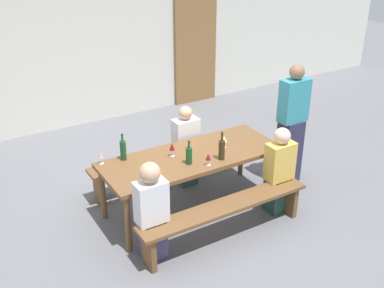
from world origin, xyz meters
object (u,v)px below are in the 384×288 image
(wooden_door, at_px, (196,50))
(tasting_table, at_px, (192,160))
(bench_near, at_px, (226,212))
(wine_glass_0, at_px, (208,157))
(wine_bottle_1, at_px, (222,149))
(wine_glass_2, at_px, (224,139))
(seated_guest_far_0, at_px, (186,148))
(standing_host, at_px, (291,127))
(wine_glass_3, at_px, (101,156))
(seated_guest_near_0, at_px, (152,212))
(wine_bottle_0, at_px, (123,150))
(wine_bottle_2, at_px, (189,155))
(seated_guest_near_1, at_px, (279,172))
(bench_far, at_px, (164,160))
(wine_glass_1, at_px, (172,147))

(wooden_door, bearing_deg, tasting_table, -122.10)
(bench_near, bearing_deg, wine_glass_0, 86.10)
(wine_bottle_1, relative_size, wine_glass_2, 2.18)
(seated_guest_far_0, distance_m, standing_host, 1.45)
(wooden_door, distance_m, wine_bottle_1, 4.00)
(tasting_table, distance_m, wine_glass_2, 0.49)
(bench_near, bearing_deg, tasting_table, 90.00)
(wine_glass_2, bearing_deg, seated_guest_far_0, 108.20)
(tasting_table, bearing_deg, seated_guest_far_0, 66.57)
(wooden_door, height_order, wine_glass_3, wooden_door)
(bench_near, relative_size, seated_guest_near_0, 1.86)
(wine_bottle_1, xyz_separation_m, standing_host, (1.27, 0.19, -0.07))
(bench_near, height_order, wine_bottle_0, wine_bottle_0)
(tasting_table, distance_m, wine_glass_0, 0.36)
(wine_bottle_0, bearing_deg, seated_guest_near_0, -95.82)
(wooden_door, relative_size, wine_bottle_2, 7.28)
(wine_glass_0, xyz_separation_m, seated_guest_near_1, (0.86, -0.27, -0.31))
(wine_bottle_1, bearing_deg, wine_bottle_2, 165.09)
(tasting_table, height_order, seated_guest_far_0, seated_guest_far_0)
(wine_glass_0, bearing_deg, wine_glass_3, 147.05)
(wine_bottle_1, bearing_deg, wine_glass_0, -167.71)
(wine_glass_0, distance_m, seated_guest_far_0, 0.97)
(wine_bottle_0, bearing_deg, wine_glass_2, -16.14)
(bench_near, height_order, wine_bottle_1, wine_bottle_1)
(bench_far, distance_m, wine_glass_1, 0.84)
(wine_bottle_1, xyz_separation_m, wine_glass_0, (-0.22, -0.05, -0.03))
(wooden_door, bearing_deg, wine_bottle_2, -122.53)
(tasting_table, bearing_deg, bench_near, -90.00)
(wine_glass_2, relative_size, seated_guest_near_1, 0.14)
(tasting_table, distance_m, bench_near, 0.80)
(wooden_door, relative_size, wine_glass_1, 11.89)
(wine_bottle_2, relative_size, wine_glass_1, 1.63)
(wine_glass_1, bearing_deg, wine_bottle_1, -38.44)
(wine_glass_3, relative_size, seated_guest_near_0, 0.13)
(wine_bottle_0, distance_m, wine_glass_0, 1.01)
(wine_glass_3, distance_m, seated_guest_near_1, 2.15)
(wine_glass_3, bearing_deg, seated_guest_near_1, -26.34)
(wooden_door, xyz_separation_m, wine_glass_2, (-1.62, -3.32, -0.19))
(wine_bottle_2, relative_size, standing_host, 0.17)
(wine_glass_0, bearing_deg, wooden_door, 60.54)
(standing_host, bearing_deg, tasting_table, -2.75)
(wine_bottle_1, distance_m, wine_bottle_2, 0.40)
(seated_guest_near_1, distance_m, standing_host, 0.85)
(bench_far, height_order, wine_glass_1, wine_glass_1)
(bench_near, distance_m, wine_bottle_2, 0.77)
(wooden_door, relative_size, seated_guest_near_0, 1.84)
(wine_bottle_1, relative_size, wine_glass_3, 2.37)
(tasting_table, height_order, wine_glass_0, wine_glass_0)
(wooden_door, distance_m, seated_guest_near_0, 4.87)
(wine_glass_0, relative_size, wine_glass_1, 0.83)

